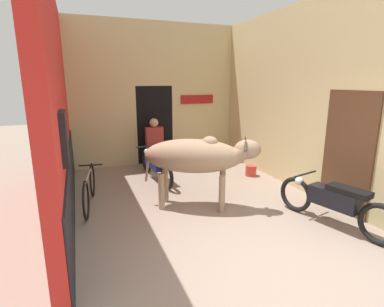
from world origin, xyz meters
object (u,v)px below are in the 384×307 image
Objects in this scene: motorcycle_near at (334,201)px; plastic_stool at (170,156)px; motorcycle_far at (156,163)px; bucket at (251,170)px; bicycle at (89,188)px; shopkeeper_seated at (155,142)px; cow at (197,157)px.

motorcycle_near is 4.51m from plastic_stool.
motorcycle_far is 7.58× the size of bucket.
motorcycle_far is 1.28m from plastic_stool.
shopkeeper_seated reaches higher than bicycle.
cow is 2.31m from motorcycle_near.
motorcycle_near is 3.80m from motorcycle_far.
cow is 1.86m from motorcycle_far.
plastic_stool is (-1.37, 4.30, -0.17)m from motorcycle_near.
motorcycle_far is 1.52× the size of shopkeeper_seated.
motorcycle_far is at bearing 122.34° from motorcycle_near.
shopkeeper_seated is at bearing 140.75° from bucket.
motorcycle_far reaches higher than bucket.
plastic_stool is (0.40, -0.02, -0.43)m from shopkeeper_seated.
shopkeeper_seated is at bearing 91.17° from cow.
shopkeeper_seated is at bearing 112.30° from motorcycle_near.
cow is at bearing -96.89° from plastic_stool.
motorcycle_far is at bearing 100.39° from cow.
motorcycle_near is 4.67m from shopkeeper_seated.
cow reaches higher than shopkeeper_seated.
cow is 4.25× the size of plastic_stool.
plastic_stool is at bearing 44.10° from bicycle.
cow is 2.87m from shopkeeper_seated.
shopkeeper_seated is (1.76, 2.12, 0.35)m from bicycle.
cow reaches higher than plastic_stool.
motorcycle_near is 7.57× the size of bucket.
bucket is (2.23, -0.50, -0.27)m from motorcycle_far.
motorcycle_far is at bearing 33.97° from bicycle.
motorcycle_far reaches higher than bicycle.
motorcycle_far is at bearing 167.30° from bucket.
bicycle is at bearing -146.03° from motorcycle_far.
bicycle is 3.02m from plastic_stool.
plastic_stool is at bearing -2.58° from shopkeeper_seated.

